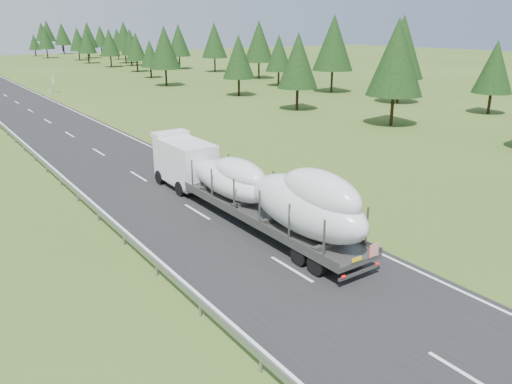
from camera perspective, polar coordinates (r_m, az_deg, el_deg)
ground at (r=18.25m, az=23.15°, el=-18.88°), size 400.00×400.00×0.00m
highway_sign at (r=89.67m, az=-22.21°, el=11.60°), size 0.08×0.90×2.60m
tree_line_right at (r=120.25m, az=-9.36°, el=16.60°), size 27.54×286.38×12.52m
boat_truck at (r=27.44m, az=-0.41°, el=0.69°), size 2.69×19.20×4.40m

